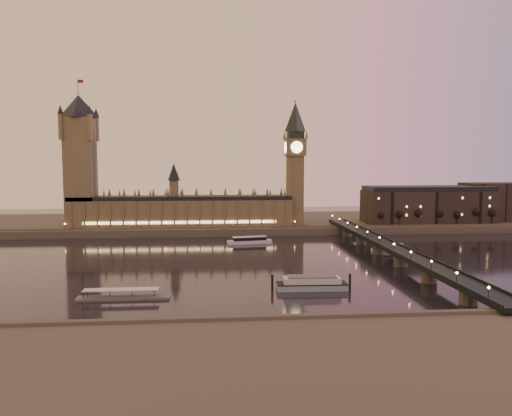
# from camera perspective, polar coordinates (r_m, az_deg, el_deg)

# --- Properties ---
(ground) EXTENTS (700.00, 700.00, 0.00)m
(ground) POSITION_cam_1_polar(r_m,az_deg,el_deg) (297.09, -2.11, -6.23)
(ground) COLOR black
(ground) RESTS_ON ground
(far_embankment) EXTENTS (560.00, 130.00, 6.00)m
(far_embankment) POSITION_cam_1_polar(r_m,az_deg,el_deg) (461.30, 0.60, -1.67)
(far_embankment) COLOR #423D35
(far_embankment) RESTS_ON ground
(near_embankment) EXTENTS (560.00, 110.00, 6.00)m
(near_embankment) POSITION_cam_1_polar(r_m,az_deg,el_deg) (136.30, 15.41, -19.50)
(near_embankment) COLOR #423D35
(near_embankment) RESTS_ON ground
(palace_of_westminster) EXTENTS (180.00, 26.62, 52.00)m
(palace_of_westminster) POSITION_cam_1_polar(r_m,az_deg,el_deg) (414.19, -8.51, 0.06)
(palace_of_westminster) COLOR brown
(palace_of_westminster) RESTS_ON ground
(victoria_tower) EXTENTS (31.68, 31.68, 118.00)m
(victoria_tower) POSITION_cam_1_polar(r_m,az_deg,el_deg) (425.01, -19.46, 5.90)
(victoria_tower) COLOR brown
(victoria_tower) RESTS_ON ground
(big_ben) EXTENTS (17.68, 17.68, 104.00)m
(big_ben) POSITION_cam_1_polar(r_m,az_deg,el_deg) (417.24, 4.49, 5.95)
(big_ben) COLOR brown
(big_ben) RESTS_ON ground
(westminster_bridge) EXTENTS (13.20, 260.00, 15.30)m
(westminster_bridge) POSITION_cam_1_polar(r_m,az_deg,el_deg) (314.07, 14.89, -4.75)
(westminster_bridge) COLOR black
(westminster_bridge) RESTS_ON ground
(city_block) EXTENTS (155.00, 45.00, 34.00)m
(city_block) POSITION_cam_1_polar(r_m,az_deg,el_deg) (472.12, 21.37, 0.47)
(city_block) COLOR black
(city_block) RESTS_ON ground
(bare_tree_0) EXTENTS (6.07, 6.07, 12.34)m
(bare_tree_0) POSITION_cam_1_polar(r_m,az_deg,el_deg) (425.50, 14.17, -0.78)
(bare_tree_0) COLOR black
(bare_tree_0) RESTS_ON ground
(bare_tree_1) EXTENTS (6.07, 6.07, 12.34)m
(bare_tree_1) POSITION_cam_1_polar(r_m,az_deg,el_deg) (431.00, 16.18, -0.75)
(bare_tree_1) COLOR black
(bare_tree_1) RESTS_ON ground
(bare_tree_2) EXTENTS (6.07, 6.07, 12.34)m
(bare_tree_2) POSITION_cam_1_polar(r_m,az_deg,el_deg) (437.02, 18.13, -0.73)
(bare_tree_2) COLOR black
(bare_tree_2) RESTS_ON ground
(bare_tree_3) EXTENTS (6.07, 6.07, 12.34)m
(bare_tree_3) POSITION_cam_1_polar(r_m,az_deg,el_deg) (443.53, 20.04, -0.70)
(bare_tree_3) COLOR black
(bare_tree_3) RESTS_ON ground
(bare_tree_4) EXTENTS (6.07, 6.07, 12.34)m
(bare_tree_4) POSITION_cam_1_polar(r_m,az_deg,el_deg) (450.52, 21.88, -0.67)
(bare_tree_4) COLOR black
(bare_tree_4) RESTS_ON ground
(bare_tree_5) EXTENTS (6.07, 6.07, 12.34)m
(bare_tree_5) POSITION_cam_1_polar(r_m,az_deg,el_deg) (457.96, 23.67, -0.64)
(bare_tree_5) COLOR black
(bare_tree_5) RESTS_ON ground
(bare_tree_6) EXTENTS (6.07, 6.07, 12.34)m
(bare_tree_6) POSITION_cam_1_polar(r_m,az_deg,el_deg) (465.83, 25.40, -0.62)
(bare_tree_6) COLOR black
(bare_tree_6) RESTS_ON ground
(cruise_boat_a) EXTENTS (32.93, 11.91, 5.16)m
(cruise_boat_a) POSITION_cam_1_polar(r_m,az_deg,el_deg) (363.06, -0.74, -3.72)
(cruise_boat_a) COLOR silver
(cruise_boat_a) RESTS_ON ground
(cruise_boat_b) EXTENTS (25.59, 12.70, 4.59)m
(cruise_boat_b) POSITION_cam_1_polar(r_m,az_deg,el_deg) (345.27, 14.98, -4.43)
(cruise_boat_b) COLOR silver
(cruise_boat_b) RESTS_ON ground
(moored_barge) EXTENTS (37.79, 10.36, 6.93)m
(moored_barge) POSITION_cam_1_polar(r_m,az_deg,el_deg) (236.99, 6.38, -8.55)
(moored_barge) COLOR #849DA9
(moored_barge) RESTS_ON ground
(pontoon_pier) EXTENTS (39.87, 6.65, 10.63)m
(pontoon_pier) POSITION_cam_1_polar(r_m,az_deg,el_deg) (227.59, -14.97, -9.75)
(pontoon_pier) COLOR #595B5E
(pontoon_pier) RESTS_ON ground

